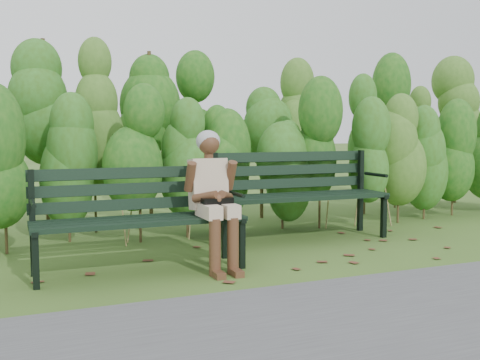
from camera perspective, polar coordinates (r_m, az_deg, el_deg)
name	(u,v)px	position (r m, az deg, el deg)	size (l,w,h in m)	color
ground	(254,260)	(5.49, 1.43, -8.13)	(80.00, 80.00, 0.00)	#39581F
footpath	(402,336)	(3.68, 16.15, -15.00)	(60.00, 2.50, 0.01)	#474749
hedge_band	(193,130)	(7.08, -4.76, 5.10)	(11.04, 1.67, 2.42)	#47381E
leaf_litter	(279,261)	(5.45, 4.02, -8.19)	(5.84, 1.99, 0.01)	brown
bench_left	(137,210)	(5.10, -10.38, -3.01)	(1.85, 0.61, 0.92)	black
bench_right	(297,187)	(6.52, 5.82, -0.76)	(2.02, 0.68, 1.01)	black
seated_woman	(213,189)	(5.08, -2.78, -0.97)	(0.47, 0.69, 1.25)	beige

